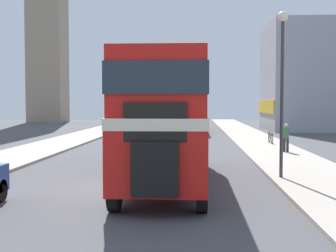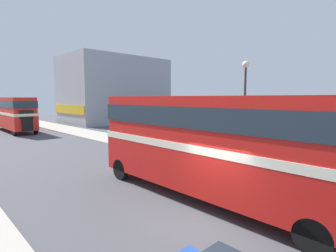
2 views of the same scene
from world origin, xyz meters
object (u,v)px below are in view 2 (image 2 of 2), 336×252
Objects in this scene: bicycle_on_pavement at (123,135)px; double_decker_bus at (205,138)px; pedestrian_walking at (160,136)px; street_lamp at (245,101)px; bus_distant at (13,111)px.

double_decker_bus is at bearing -112.01° from bicycle_on_pavement.
pedestrian_walking is 5.39m from bicycle_on_pavement.
street_lamp is at bearing -97.67° from bicycle_on_pavement.
pedestrian_walking is 0.26× the size of street_lamp.
street_lamp reaches higher than bicycle_on_pavement.
street_lamp reaches higher than pedestrian_walking.
double_decker_bus reaches higher than bicycle_on_pavement.
double_decker_bus is 29.68m from bus_distant.
bicycle_on_pavement is at bearing -69.14° from bus_distant.
pedestrian_walking is at bearing -74.43° from bus_distant.
double_decker_bus is 15.86m from bicycle_on_pavement.
bus_distant is 21.29m from pedestrian_walking.
pedestrian_walking is (5.85, 9.22, -1.48)m from double_decker_bus.
bus_distant is 6.31× the size of bicycle_on_pavement.
street_lamp is at bearing -102.00° from pedestrian_walking.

